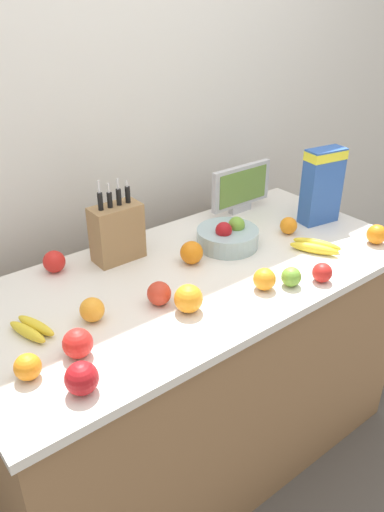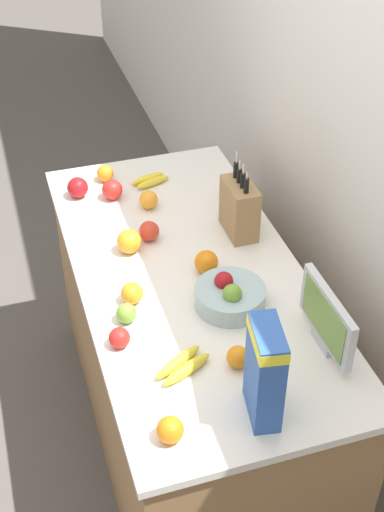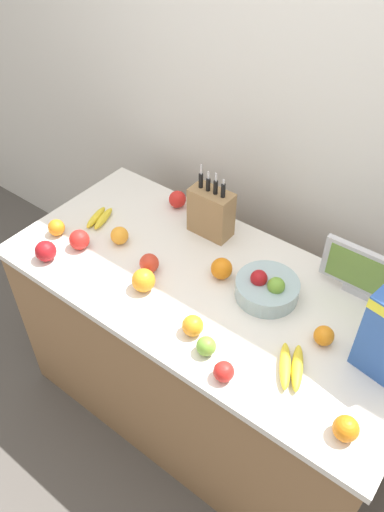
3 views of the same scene
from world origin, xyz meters
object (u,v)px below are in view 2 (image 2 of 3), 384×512
Objects in this scene: banana_bunch_right at (182,366)px; orange_mid_right at (105,173)px; cereal_box at (265,369)px; orange_mid_left at (132,293)px; apple_by_knife_block at (233,190)px; orange_front_center at (238,357)px; banana_bunch_left at (150,180)px; small_monitor at (327,319)px; orange_near_bowl at (129,241)px; apple_front at (112,190)px; knife_block at (240,208)px; apple_rightmost at (126,313)px; orange_by_cereal at (206,262)px; fruit_bowl at (230,296)px; apple_rear at (119,338)px; apple_near_bananas at (149,231)px; orange_front_right at (170,430)px; apple_leftmost at (78,188)px; orange_back_center at (148,200)px.

banana_bunch_right is 1.10m from orange_mid_right.
cereal_box reaches higher than orange_mid_left.
apple_by_knife_block reaches higher than orange_front_center.
banana_bunch_left is 2.27× the size of orange_mid_left.
small_monitor is 0.79m from orange_near_bowl.
apple_front is at bearing -156.24° from small_monitor.
orange_mid_left is (-0.37, -0.51, -0.07)m from small_monitor.
knife_block is at bearing 28.47° from banana_bunch_left.
orange_front_center is (0.28, 0.27, 0.00)m from apple_rightmost.
apple_rightmost is 0.80× the size of orange_by_cereal.
fruit_bowl is 0.77m from apple_front.
apple_rear reaches higher than banana_bunch_left.
apple_near_bananas is 1.13× the size of apple_rear.
small_monitor reaches higher than orange_front_center.
cereal_box is 4.45× the size of orange_mid_right.
apple_by_knife_block is 1.01× the size of orange_front_right.
banana_bunch_right is at bearing -0.10° from orange_mid_right.
orange_near_bowl reaches higher than apple_rear.
apple_leftmost is at bearing -151.58° from apple_near_bananas.
apple_front is at bearing -131.58° from orange_back_center.
apple_front reaches higher than banana_bunch_right.
cereal_box is 1.20m from apple_front.
orange_near_bowl is at bearing -144.50° from small_monitor.
orange_front_right is at bearing -3.37° from orange_mid_left.
cereal_box reaches higher than apple_rightmost.
apple_by_knife_block is at bearing 161.04° from orange_front_center.
banana_bunch_left is 0.35m from apple_by_knife_block.
apple_near_bananas is at bearing 119.03° from orange_near_bowl.
apple_front is (-0.96, 0.00, 0.02)m from banana_bunch_right.
apple_leftmost is at bearing -172.98° from banana_bunch_right.
knife_block is 4.68× the size of apple_rightmost.
apple_leftmost is (-0.79, -0.36, 0.00)m from fruit_bowl.
orange_mid_right is (-1.13, -0.44, -0.08)m from small_monitor.
apple_rightmost is 0.97× the size of orange_front_center.
apple_by_knife_block is 0.34m from orange_back_center.
apple_leftmost is at bearing -164.93° from orange_near_bowl.
apple_by_knife_block is at bearing 58.50° from orange_mid_right.
apple_leftmost is (0.01, -0.30, 0.03)m from banana_bunch_left.
orange_mid_right is at bearing -121.50° from apple_by_knife_block.
orange_front_right reaches higher than orange_mid_right.
cereal_box is at bearing -8.39° from fruit_bowl.
orange_mid_right is at bearing 172.60° from apple_rightmost.
apple_by_knife_block is (-0.59, 0.23, -0.00)m from fruit_bowl.
orange_mid_right is 0.50m from orange_near_bowl.
orange_mid_left is (-0.11, -0.30, -0.00)m from fruit_bowl.
apple_near_bananas is at bearing -15.19° from banana_bunch_left.
fruit_bowl is 3.50× the size of apple_rightmost.
apple_front is at bearing 0.04° from orange_mid_right.
apple_front is 1.20m from orange_front_right.
orange_front_center is at bearing 2.59° from orange_back_center.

